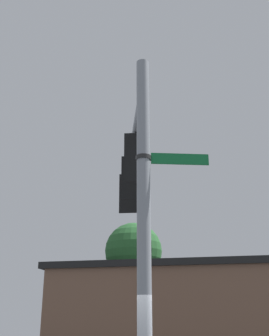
# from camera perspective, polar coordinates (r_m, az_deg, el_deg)

# --- Properties ---
(signal_pole) EXTENTS (0.26, 0.26, 7.19)m
(signal_pole) POSITION_cam_1_polar(r_m,az_deg,el_deg) (7.64, 1.29, -8.73)
(signal_pole) COLOR gray
(signal_pole) RESTS_ON ground
(mast_arm) EXTENTS (1.12, 5.39, 0.18)m
(mast_arm) POSITION_cam_1_polar(r_m,az_deg,el_deg) (11.09, -0.14, 3.22)
(mast_arm) COLOR gray
(traffic_light_nearest_pole) EXTENTS (0.54, 0.49, 1.31)m
(traffic_light_nearest_pole) POSITION_cam_1_polar(r_m,az_deg,el_deg) (9.93, 0.25, 1.17)
(traffic_light_nearest_pole) COLOR black
(traffic_light_mid_inner) EXTENTS (0.54, 0.49, 1.31)m
(traffic_light_mid_inner) POSITION_cam_1_polar(r_m,az_deg,el_deg) (11.34, -0.33, -1.56)
(traffic_light_mid_inner) COLOR black
(traffic_light_mid_outer) EXTENTS (0.54, 0.49, 1.31)m
(traffic_light_mid_outer) POSITION_cam_1_polar(r_m,az_deg,el_deg) (12.77, -0.78, -3.67)
(traffic_light_mid_outer) COLOR black
(street_name_sign) EXTENTS (1.41, 0.39, 0.22)m
(street_name_sign) POSITION_cam_1_polar(r_m,az_deg,el_deg) (8.08, 3.84, 1.29)
(street_name_sign) COLOR #147238
(storefront_building) EXTENTS (14.62, 9.30, 4.57)m
(storefront_building) POSITION_cam_1_polar(r_m,az_deg,el_deg) (21.63, 8.98, -19.22)
(storefront_building) COLOR brown
(storefront_building) RESTS_ON ground
(tree_by_storefront) EXTENTS (2.92, 2.92, 6.84)m
(tree_by_storefront) POSITION_cam_1_polar(r_m,az_deg,el_deg) (21.81, -0.15, -11.57)
(tree_by_storefront) COLOR #4C3823
(tree_by_storefront) RESTS_ON ground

